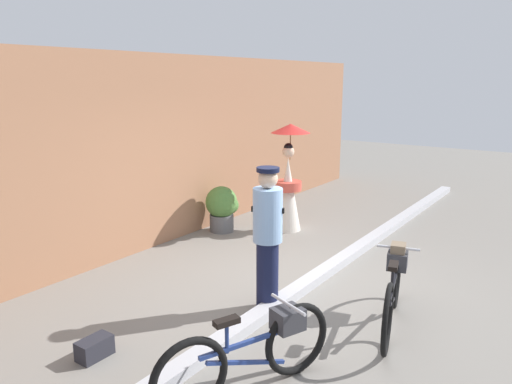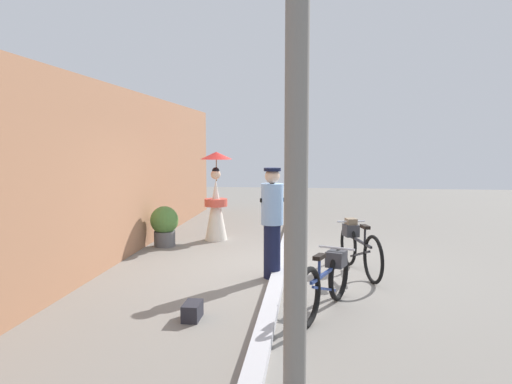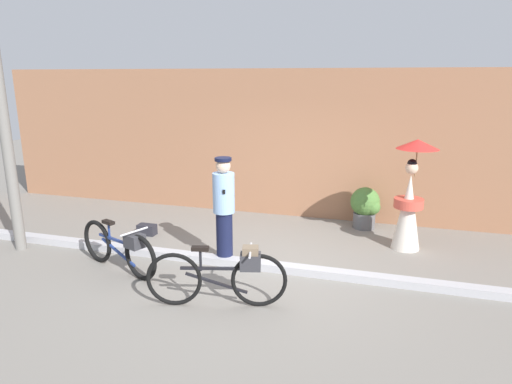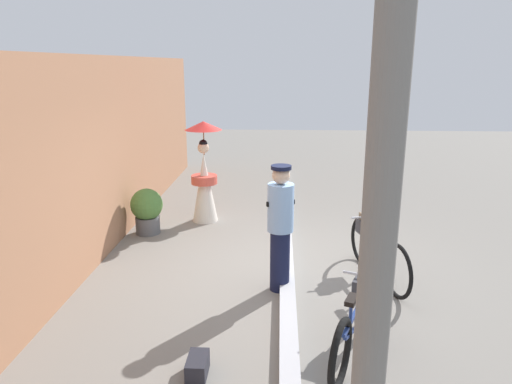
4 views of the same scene
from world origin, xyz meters
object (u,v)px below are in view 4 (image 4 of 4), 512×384
(potted_plant_by_door, at_px, (148,209))
(backpack_on_pavement, at_px, (198,366))
(bicycle_near_officer, at_px, (376,247))
(utility_pole, at_px, (383,181))
(person_with_parasol, at_px, (204,175))
(bicycle_far_side, at_px, (356,319))
(person_officer, at_px, (280,225))

(potted_plant_by_door, distance_m, backpack_on_pavement, 4.23)
(bicycle_near_officer, distance_m, utility_pole, 4.60)
(person_with_parasol, xyz_separation_m, utility_pole, (-6.39, -1.91, 1.50))
(bicycle_near_officer, xyz_separation_m, person_with_parasol, (2.33, 2.78, 0.47))
(bicycle_far_side, xyz_separation_m, backpack_on_pavement, (-0.46, 1.57, -0.29))
(bicycle_near_officer, bearing_deg, backpack_on_pavement, 137.65)
(bicycle_far_side, bearing_deg, person_officer, 29.36)
(bicycle_far_side, height_order, backpack_on_pavement, bicycle_far_side)
(backpack_on_pavement, bearing_deg, bicycle_far_side, -73.63)
(bicycle_far_side, relative_size, utility_pole, 0.35)
(bicycle_far_side, distance_m, person_officer, 1.68)
(bicycle_far_side, xyz_separation_m, person_with_parasol, (4.20, 2.22, 0.51))
(potted_plant_by_door, relative_size, utility_pole, 0.17)
(utility_pole, bearing_deg, backpack_on_pavement, 35.92)
(backpack_on_pavement, bearing_deg, potted_plant_by_door, 21.70)
(bicycle_near_officer, height_order, utility_pole, utility_pole)
(person_officer, distance_m, potted_plant_by_door, 3.15)
(person_with_parasol, height_order, utility_pole, utility_pole)
(potted_plant_by_door, bearing_deg, person_officer, -131.37)
(bicycle_near_officer, bearing_deg, utility_pole, 167.81)
(person_officer, distance_m, backpack_on_pavement, 2.17)
(bicycle_far_side, height_order, person_officer, person_officer)
(bicycle_far_side, height_order, person_with_parasol, person_with_parasol)
(bicycle_near_officer, relative_size, backpack_on_pavement, 5.23)
(person_with_parasol, distance_m, backpack_on_pavement, 4.77)
(person_officer, height_order, backpack_on_pavement, person_officer)
(potted_plant_by_door, xyz_separation_m, utility_pole, (-5.64, -2.81, 1.96))
(person_with_parasol, relative_size, utility_pole, 0.40)
(bicycle_near_officer, distance_m, backpack_on_pavement, 3.18)
(potted_plant_by_door, bearing_deg, bicycle_near_officer, -113.18)
(potted_plant_by_door, height_order, backpack_on_pavement, potted_plant_by_door)
(bicycle_near_officer, distance_m, person_officer, 1.51)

